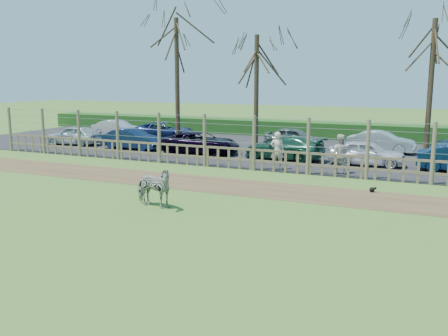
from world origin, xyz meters
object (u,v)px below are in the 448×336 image
at_px(tree_left, 177,52).
at_px(car_1, 132,139).
at_px(visitor_b, 339,154).
at_px(car_8, 164,131).
at_px(car_0, 74,135).
at_px(car_3, 284,148).
at_px(tree_right, 433,55).
at_px(car_2, 200,143).
at_px(car_7, 117,129).
at_px(tree_mid, 257,65).
at_px(visitor_a, 277,151).
at_px(car_11, 381,142).
at_px(zebra, 153,187).
at_px(car_10, 294,138).
at_px(crow, 372,190).
at_px(car_4, 367,153).

relative_size(tree_left, car_1, 2.16).
height_order(visitor_b, car_8, visitor_b).
bearing_deg(car_0, car_3, 84.19).
relative_size(tree_left, tree_right, 1.07).
xyz_separation_m(car_2, car_7, (-8.70, 4.28, 0.00)).
relative_size(tree_mid, visitor_a, 3.96).
relative_size(car_8, car_11, 1.19).
height_order(zebra, car_8, zebra).
bearing_deg(car_0, car_8, 131.35).
bearing_deg(car_10, car_11, -91.66).
height_order(crow, car_4, car_4).
xyz_separation_m(tree_mid, visitor_b, (5.71, -4.80, -3.96)).
bearing_deg(tree_left, car_4, -6.45).
xyz_separation_m(zebra, car_10, (0.23, 15.25, -0.03)).
bearing_deg(car_0, zebra, 43.41).
bearing_deg(car_4, car_0, 87.68).
height_order(car_1, car_2, same).
distance_m(tree_mid, zebra, 13.71).
height_order(tree_right, car_10, tree_right).
height_order(zebra, car_3, zebra).
bearing_deg(car_11, car_4, -179.06).
height_order(visitor_a, car_10, visitor_a).
bearing_deg(car_2, visitor_b, -114.81).
xyz_separation_m(tree_mid, crow, (7.58, -7.81, -4.76)).
distance_m(tree_left, car_10, 8.51).
height_order(tree_mid, tree_right, tree_right).
xyz_separation_m(crow, car_1, (-14.39, 5.49, 0.53)).
distance_m(car_7, car_8, 3.80).
relative_size(zebra, car_8, 0.37).
bearing_deg(visitor_a, tree_left, -39.25).
bearing_deg(crow, visitor_b, 121.81).
relative_size(car_1, car_2, 0.84).
distance_m(car_1, car_10, 9.57).
relative_size(tree_right, crow, 27.87).
bearing_deg(car_1, crow, -111.08).
xyz_separation_m(visitor_a, car_3, (-0.58, 2.89, -0.26)).
height_order(car_0, car_11, same).
height_order(car_8, car_10, same).
height_order(tree_right, crow, tree_right).
bearing_deg(car_10, tree_right, -105.74).
height_order(visitor_b, car_2, visitor_b).
distance_m(car_0, car_3, 13.64).
xyz_separation_m(car_0, car_4, (17.79, -0.08, 0.00)).
bearing_deg(tree_mid, tree_right, 3.18).
height_order(crow, car_11, car_11).
distance_m(car_4, car_8, 14.51).
bearing_deg(car_10, car_2, 135.38).
bearing_deg(tree_left, car_11, 16.66).
xyz_separation_m(tree_right, car_11, (-2.39, 1.82, -4.60)).
height_order(tree_mid, car_0, tree_mid).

